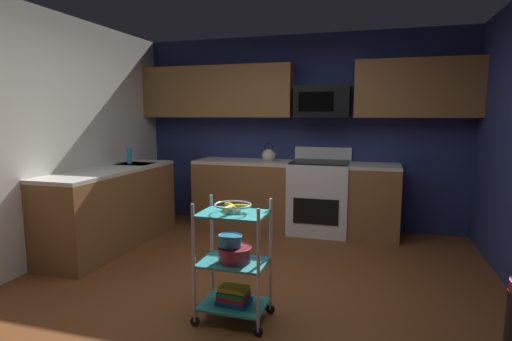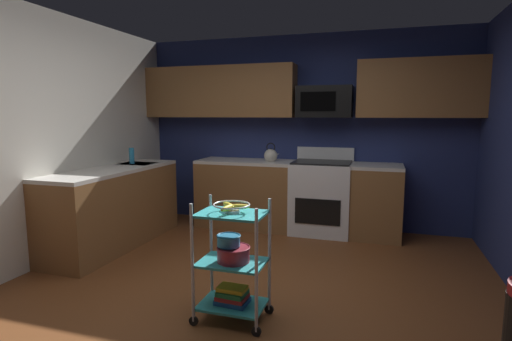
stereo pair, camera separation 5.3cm
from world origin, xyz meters
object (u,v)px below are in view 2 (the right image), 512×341
object	(u,v)px
mixing_bowl_large	(233,254)
mixing_bowl_small	(229,240)
book_stack	(232,295)
kettle	(271,155)
microwave	(325,102)
rolling_cart	(232,262)
dish_soap_bottle	(132,156)
oven_range	(321,196)
fruit_bowl	(232,206)

from	to	relation	value
mixing_bowl_large	mixing_bowl_small	size ratio (longest dim) A/B	1.38
mixing_bowl_small	book_stack	size ratio (longest dim) A/B	0.73
book_stack	kettle	distance (m)	2.63
microwave	mixing_bowl_large	distance (m)	2.86
microwave	rolling_cart	xyz separation A→B (m)	(-0.30, -2.58, -1.25)
kettle	dish_soap_bottle	distance (m)	1.80
mixing_bowl_small	book_stack	bearing A→B (deg)	-6.19
rolling_cart	book_stack	size ratio (longest dim) A/B	3.67
mixing_bowl_small	kettle	distance (m)	2.53
oven_range	microwave	size ratio (longest dim) A/B	1.57
oven_range	fruit_bowl	xyz separation A→B (m)	(-0.30, -2.48, 0.40)
microwave	mixing_bowl_large	xyz separation A→B (m)	(-0.29, -2.58, -1.18)
oven_range	mixing_bowl_large	world-z (taller)	oven_range
rolling_cart	mixing_bowl_small	world-z (taller)	rolling_cart
mixing_bowl_large	fruit_bowl	bearing A→B (deg)	180.00
rolling_cart	mixing_bowl_small	size ratio (longest dim) A/B	5.03
oven_range	dish_soap_bottle	bearing A→B (deg)	-160.80
book_stack	kettle	size ratio (longest dim) A/B	0.95
book_stack	kettle	bearing A→B (deg)	98.76
microwave	dish_soap_bottle	world-z (taller)	microwave
microwave	rolling_cart	distance (m)	2.89
book_stack	fruit_bowl	bearing A→B (deg)	97.13
book_stack	microwave	bearing A→B (deg)	83.28
oven_range	book_stack	world-z (taller)	oven_range
mixing_bowl_large	kettle	world-z (taller)	kettle
fruit_bowl	oven_range	bearing A→B (deg)	82.99
oven_range	dish_soap_bottle	world-z (taller)	dish_soap_bottle
mixing_bowl_small	dish_soap_bottle	size ratio (longest dim) A/B	0.91
oven_range	rolling_cart	size ratio (longest dim) A/B	1.20
mixing_bowl_small	book_stack	xyz separation A→B (m)	(0.03, -0.00, -0.43)
mixing_bowl_small	dish_soap_bottle	bearing A→B (deg)	139.54
microwave	kettle	world-z (taller)	microwave
book_stack	kettle	world-z (taller)	kettle
rolling_cart	dish_soap_bottle	xyz separation A→B (m)	(-1.99, 1.68, 0.57)
rolling_cart	fruit_bowl	bearing A→B (deg)	104.04
mixing_bowl_small	dish_soap_bottle	distance (m)	2.61
oven_range	book_stack	bearing A→B (deg)	-97.01
mixing_bowl_large	book_stack	size ratio (longest dim) A/B	1.01
book_stack	dish_soap_bottle	bearing A→B (deg)	139.88
oven_range	mixing_bowl_large	distance (m)	2.50
mixing_bowl_large	dish_soap_bottle	size ratio (longest dim) A/B	1.26
microwave	mixing_bowl_large	world-z (taller)	microwave
microwave	fruit_bowl	distance (m)	2.73
mixing_bowl_small	kettle	size ratio (longest dim) A/B	0.69
mixing_bowl_small	fruit_bowl	bearing A→B (deg)	-6.19
fruit_bowl	dish_soap_bottle	distance (m)	2.61
mixing_bowl_small	dish_soap_bottle	world-z (taller)	dish_soap_bottle
book_stack	dish_soap_bottle	distance (m)	2.73
microwave	fruit_bowl	world-z (taller)	microwave
mixing_bowl_large	kettle	bearing A→B (deg)	99.02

